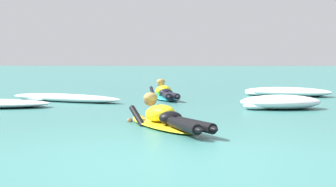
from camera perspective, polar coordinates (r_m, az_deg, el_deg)
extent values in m
plane|color=#387A75|center=(15.45, 2.15, -0.04)|extent=(120.00, 120.00, 0.00)
ellipsoid|color=yellow|center=(7.97, -0.72, -3.34)|extent=(1.38, 2.09, 0.07)
ellipsoid|color=yellow|center=(8.88, -3.15, -2.55)|extent=(0.25, 0.26, 0.06)
ellipsoid|color=yellow|center=(8.00, -0.86, -2.12)|extent=(0.67, 0.80, 0.35)
ellipsoid|color=black|center=(7.63, 0.28, -2.63)|extent=(0.43, 0.40, 0.20)
cylinder|color=black|center=(7.04, 1.67, -3.41)|extent=(0.49, 0.91, 0.14)
ellipsoid|color=black|center=(6.61, 3.18, -3.88)|extent=(0.19, 0.24, 0.08)
cylinder|color=black|center=(7.11, 2.85, -3.35)|extent=(0.59, 0.88, 0.14)
ellipsoid|color=black|center=(6.71, 4.78, -3.78)|extent=(0.19, 0.24, 0.08)
cylinder|color=black|center=(8.28, -3.27, -2.48)|extent=(0.33, 0.53, 0.32)
sphere|color=#8C6647|center=(8.63, -4.08, -2.90)|extent=(0.09, 0.09, 0.09)
cylinder|color=black|center=(8.42, -0.40, -2.37)|extent=(0.33, 0.53, 0.32)
sphere|color=#8C6647|center=(8.75, -1.27, -2.80)|extent=(0.09, 0.09, 0.09)
sphere|color=#8C6647|center=(8.35, -1.91, -0.61)|extent=(0.21, 0.21, 0.21)
ellipsoid|color=#AD894C|center=(8.33, -1.86, -0.42)|extent=(0.29, 0.28, 0.16)
ellipsoid|color=#2DB2D1|center=(13.63, -0.47, -0.40)|extent=(1.09, 2.25, 0.07)
ellipsoid|color=#2DB2D1|center=(14.65, -1.16, -0.07)|extent=(0.26, 0.24, 0.06)
ellipsoid|color=yellow|center=(13.67, -0.51, 0.31)|extent=(0.55, 0.74, 0.35)
ellipsoid|color=black|center=(13.28, -0.23, 0.08)|extent=(0.40, 0.35, 0.20)
cylinder|color=black|center=(12.72, -0.14, -0.22)|extent=(0.28, 0.83, 0.14)
ellipsoid|color=black|center=(12.32, 0.08, -0.35)|extent=(0.15, 0.24, 0.08)
cylinder|color=black|center=(12.75, 0.56, -0.21)|extent=(0.37, 0.82, 0.14)
ellipsoid|color=black|center=(12.36, 1.03, -0.33)|extent=(0.15, 0.24, 0.08)
cylinder|color=black|center=(14.00, -1.65, 0.06)|extent=(0.22, 0.57, 0.33)
sphere|color=tan|center=(14.37, -1.87, -0.25)|extent=(0.09, 0.09, 0.09)
cylinder|color=black|center=(14.05, 0.13, 0.07)|extent=(0.22, 0.57, 0.33)
sphere|color=tan|center=(14.40, -0.12, -0.23)|extent=(0.09, 0.09, 0.09)
sphere|color=tan|center=(14.04, -0.78, 1.15)|extent=(0.21, 0.21, 0.21)
ellipsoid|color=#AD894C|center=(14.02, -0.77, 1.27)|extent=(0.26, 0.25, 0.16)
ellipsoid|color=white|center=(11.06, 11.86, -0.89)|extent=(1.75, 1.23, 0.28)
ellipsoid|color=white|center=(11.33, 13.64, -1.02)|extent=(0.60, 0.54, 0.20)
ellipsoid|color=white|center=(10.84, 9.51, -1.28)|extent=(0.71, 0.67, 0.16)
ellipsoid|color=white|center=(11.74, -15.83, -1.08)|extent=(1.21, 0.89, 0.12)
ellipsoid|color=white|center=(14.91, 12.56, 0.19)|extent=(2.65, 2.02, 0.24)
ellipsoid|color=white|center=(14.94, 14.94, 0.02)|extent=(0.94, 0.70, 0.17)
ellipsoid|color=white|center=(15.01, 9.80, 0.04)|extent=(0.98, 0.77, 0.13)
ellipsoid|color=white|center=(12.91, -10.92, -0.45)|extent=(3.11, 1.87, 0.18)
ellipsoid|color=white|center=(12.50, -7.86, -0.67)|extent=(1.17, 0.50, 0.13)
ellipsoid|color=white|center=(13.49, -14.20, -0.49)|extent=(1.02, 1.01, 0.10)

